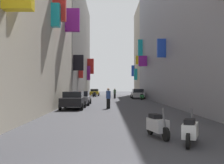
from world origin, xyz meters
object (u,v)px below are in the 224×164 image
object	(u,v)px
scooter_green	(142,96)
scooter_orange	(88,96)
parked_car_yellow	(95,92)
scooter_black	(94,94)
scooter_silver	(157,125)
scooter_white	(190,130)
parked_car_black	(73,100)
parked_car_silver	(138,93)
parked_car_grey	(81,98)
pedestrian_crossing	(115,93)
pedestrian_near_left	(108,98)

from	to	relation	value
scooter_green	scooter_orange	xyz separation A→B (m)	(-7.68, 1.95, -0.00)
parked_car_yellow	scooter_black	xyz separation A→B (m)	(0.30, -6.52, -0.26)
scooter_silver	scooter_green	bearing A→B (deg)	84.31
scooter_black	scooter_white	bearing A→B (deg)	-82.82
parked_car_black	scooter_white	bearing A→B (deg)	-69.00
parked_car_silver	scooter_white	xyz separation A→B (m)	(-1.85, -34.60, -0.32)
parked_car_grey	pedestrian_crossing	world-z (taller)	pedestrian_crossing
scooter_silver	pedestrian_crossing	bearing A→B (deg)	91.40
parked_car_silver	parked_car_grey	size ratio (longest dim) A/B	0.99
scooter_orange	pedestrian_near_left	bearing A→B (deg)	-80.41
scooter_green	pedestrian_near_left	xyz separation A→B (m)	(-4.72, -15.57, 0.40)
scooter_green	pedestrian_crossing	bearing A→B (deg)	129.33
scooter_green	scooter_orange	distance (m)	7.92
parked_car_black	scooter_orange	xyz separation A→B (m)	(-0.03, 17.84, -0.31)
parked_car_silver	scooter_black	size ratio (longest dim) A/B	2.43
scooter_green	pedestrian_near_left	size ratio (longest dim) A/B	1.09
parked_car_black	scooter_white	size ratio (longest dim) A/B	2.24
scooter_orange	pedestrian_crossing	xyz separation A→B (m)	(3.95, 2.61, 0.30)
parked_car_black	scooter_green	distance (m)	17.64
parked_car_yellow	pedestrian_near_left	world-z (taller)	pedestrian_near_left
parked_car_silver	scooter_black	bearing A→B (deg)	139.45
parked_car_grey	pedestrian_crossing	size ratio (longest dim) A/B	2.84
scooter_green	parked_car_grey	bearing A→B (deg)	-125.51
parked_car_silver	pedestrian_crossing	world-z (taller)	pedestrian_crossing
scooter_orange	pedestrian_crossing	bearing A→B (deg)	33.44
parked_car_silver	parked_car_black	distance (m)	21.38
parked_car_silver	scooter_silver	world-z (taller)	parked_car_silver
parked_car_black	parked_car_grey	bearing A→B (deg)	88.99
scooter_silver	pedestrian_crossing	xyz separation A→B (m)	(-0.82, 33.74, 0.30)
scooter_white	scooter_black	world-z (taller)	same
scooter_orange	parked_car_yellow	bearing A→B (deg)	89.15
scooter_black	scooter_orange	size ratio (longest dim) A/B	1.02
parked_car_black	scooter_silver	bearing A→B (deg)	-70.38
parked_car_black	scooter_orange	bearing A→B (deg)	90.10
scooter_white	parked_car_yellow	bearing A→B (deg)	96.55
parked_car_yellow	pedestrian_near_left	distance (m)	32.29
parked_car_yellow	parked_car_grey	xyz separation A→B (m)	(-0.09, -27.19, 0.02)
scooter_silver	parked_car_yellow	bearing A→B (deg)	95.67
scooter_white	pedestrian_near_left	xyz separation A→B (m)	(-2.66, 14.89, 0.40)
parked_car_yellow	scooter_orange	size ratio (longest dim) A/B	2.47
scooter_white	pedestrian_crossing	world-z (taller)	pedestrian_crossing
parked_car_silver	pedestrian_near_left	bearing A→B (deg)	-102.90
parked_car_black	parked_car_grey	size ratio (longest dim) A/B	0.93
scooter_orange	scooter_green	bearing A→B (deg)	-14.22
parked_car_silver	pedestrian_near_left	world-z (taller)	pedestrian_near_left
parked_car_grey	scooter_black	size ratio (longest dim) A/B	2.45
scooter_black	parked_car_grey	bearing A→B (deg)	-91.08
pedestrian_near_left	parked_car_yellow	bearing A→B (deg)	94.87
parked_car_grey	parked_car_black	bearing A→B (deg)	-91.01
pedestrian_crossing	scooter_black	bearing A→B (deg)	121.77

